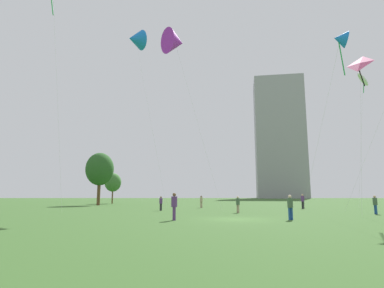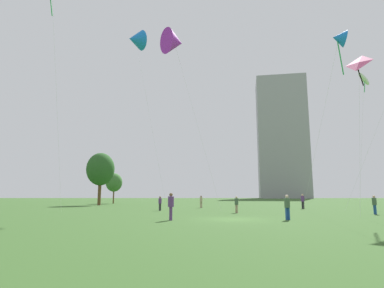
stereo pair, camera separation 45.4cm
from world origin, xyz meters
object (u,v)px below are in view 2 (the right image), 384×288
object	(u,v)px
person_standing_4	(303,200)
distant_highrise_0	(282,138)
person_standing_3	(160,202)
kite_flying_3	(174,42)
person_standing_0	(287,205)
kite_flying_0	(136,40)
park_tree_0	(101,169)
kite_flying_6	(339,39)
park_tree_1	(114,182)
person_standing_1	(171,204)
person_standing_2	(236,203)
person_standing_5	(201,201)
kite_flying_5	(359,64)
kite_flying_1	(364,79)
person_standing_6	(374,203)

from	to	relation	value
person_standing_4	distant_highrise_0	bearing A→B (deg)	127.55
person_standing_3	kite_flying_3	size ratio (longest dim) A/B	0.07
person_standing_0	person_standing_3	size ratio (longest dim) A/B	1.11
kite_flying_0	park_tree_0	size ratio (longest dim) A/B	3.07
kite_flying_6	park_tree_0	size ratio (longest dim) A/B	1.93
kite_flying_6	park_tree_1	bearing A→B (deg)	129.49
person_standing_0	person_standing_3	world-z (taller)	person_standing_0
person_standing_1	kite_flying_3	distance (m)	22.93
person_standing_2	person_standing_4	world-z (taller)	person_standing_4
person_standing_5	park_tree_0	distance (m)	20.19
person_standing_2	person_standing_1	bearing A→B (deg)	105.27
kite_flying_6	person_standing_4	bearing A→B (deg)	88.87
person_standing_2	person_standing_5	world-z (taller)	person_standing_5
person_standing_2	kite_flying_6	xyz separation A→B (m)	(9.21, -3.73, 14.91)
person_standing_5	park_tree_1	distance (m)	26.31
person_standing_1	kite_flying_0	world-z (taller)	kite_flying_0
person_standing_3	kite_flying_5	distance (m)	23.76
park_tree_1	distant_highrise_0	xyz separation A→B (m)	(58.15, 88.61, 24.86)
park_tree_0	park_tree_1	size ratio (longest dim) A/B	1.47
person_standing_2	distant_highrise_0	world-z (taller)	distant_highrise_0
person_standing_5	kite_flying_6	size ratio (longest dim) A/B	0.10
person_standing_0	kite_flying_1	size ratio (longest dim) A/B	0.09
person_standing_5	kite_flying_5	xyz separation A→B (m)	(13.90, -15.70, 12.37)
park_tree_1	kite_flying_5	bearing A→B (deg)	-49.25
person_standing_5	kite_flying_6	bearing A→B (deg)	-55.79
person_standing_5	person_standing_0	bearing A→B (deg)	-78.84
person_standing_0	person_standing_1	bearing A→B (deg)	-8.47
person_standing_3	person_standing_2	bearing A→B (deg)	-80.18
kite_flying_1	kite_flying_3	bearing A→B (deg)	-160.89
kite_flying_3	park_tree_1	size ratio (longest dim) A/B	3.62
person_standing_6	person_standing_2	bearing A→B (deg)	-104.54
person_standing_1	person_standing_4	size ratio (longest dim) A/B	1.02
person_standing_2	kite_flying_6	distance (m)	17.92
distant_highrise_0	person_standing_1	bearing A→B (deg)	-99.58
person_standing_1	person_standing_3	bearing A→B (deg)	170.91
person_standing_2	person_standing_4	bearing A→B (deg)	-87.36
person_standing_5	kite_flying_5	bearing A→B (deg)	-52.92
person_standing_1	kite_flying_5	size ratio (longest dim) A/B	0.13
person_standing_5	kite_flying_3	size ratio (longest dim) A/B	0.08
person_standing_0	person_standing_6	xyz separation A→B (m)	(9.65, 6.47, -0.03)
person_standing_3	park_tree_0	xyz separation A→B (m)	(-12.05, 17.73, 5.03)
person_standing_6	park_tree_0	size ratio (longest dim) A/B	0.19
person_standing_5	distant_highrise_0	distance (m)	119.50
person_standing_1	person_standing_2	distance (m)	10.39
park_tree_1	kite_flying_1	bearing A→B (deg)	-23.27
person_standing_3	person_standing_6	bearing A→B (deg)	-68.89
person_standing_2	kite_flying_3	distance (m)	20.44
person_standing_0	person_standing_5	distance (m)	20.91
kite_flying_3	kite_flying_6	distance (m)	18.13
person_standing_6	kite_flying_1	bearing A→B (deg)	145.03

